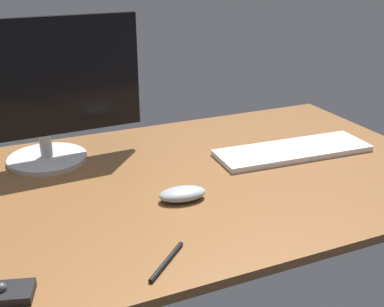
{
  "coord_description": "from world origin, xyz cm",
  "views": [
    {
      "loc": [
        -44.6,
        -105.36,
        56.01
      ],
      "look_at": [
        2.33,
        0.93,
        8.0
      ],
      "focal_mm": 45.66,
      "sensor_mm": 36.0,
      "label": 1
    }
  ],
  "objects_px": {
    "monitor": "(39,92)",
    "pen": "(167,261)",
    "keyboard": "(293,151)",
    "computer_mouse": "(182,194)"
  },
  "relations": [
    {
      "from": "monitor",
      "to": "pen",
      "type": "bearing_deg",
      "value": -80.05
    },
    {
      "from": "computer_mouse",
      "to": "pen",
      "type": "relative_size",
      "value": 0.86
    },
    {
      "from": "monitor",
      "to": "pen",
      "type": "relative_size",
      "value": 4.19
    },
    {
      "from": "keyboard",
      "to": "computer_mouse",
      "type": "xyz_separation_m",
      "value": [
        -0.4,
        -0.14,
        0.01
      ]
    },
    {
      "from": "monitor",
      "to": "pen",
      "type": "height_order",
      "value": "monitor"
    },
    {
      "from": "keyboard",
      "to": "computer_mouse",
      "type": "height_order",
      "value": "computer_mouse"
    },
    {
      "from": "monitor",
      "to": "pen",
      "type": "xyz_separation_m",
      "value": [
        0.13,
        -0.59,
        -0.19
      ]
    },
    {
      "from": "computer_mouse",
      "to": "pen",
      "type": "bearing_deg",
      "value": -113.58
    },
    {
      "from": "keyboard",
      "to": "pen",
      "type": "relative_size",
      "value": 3.47
    },
    {
      "from": "computer_mouse",
      "to": "keyboard",
      "type": "bearing_deg",
      "value": 24.45
    }
  ]
}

